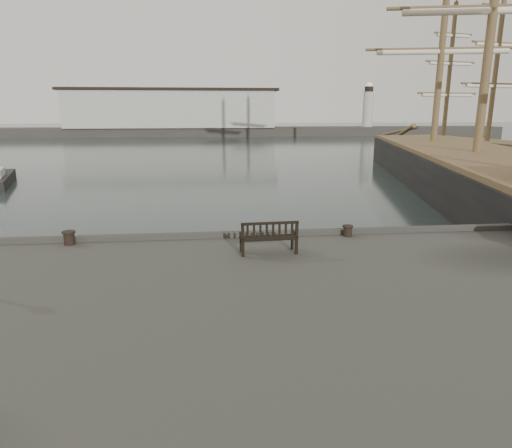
{
  "coord_description": "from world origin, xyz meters",
  "views": [
    {
      "loc": [
        -0.29,
        -15.79,
        5.97
      ],
      "look_at": [
        1.36,
        -0.5,
        2.1
      ],
      "focal_mm": 32.0,
      "sensor_mm": 36.0,
      "label": 1
    }
  ],
  "objects_px": {
    "bench": "(268,243)",
    "bollard_right": "(348,231)",
    "bollard_left": "(69,238)",
    "tall_ship_main": "(473,180)",
    "tall_ship_far": "(485,156)"
  },
  "relations": [
    {
      "from": "bollard_right",
      "to": "bench",
      "type": "bearing_deg",
      "value": -151.68
    },
    {
      "from": "tall_ship_far",
      "to": "tall_ship_main",
      "type": "bearing_deg",
      "value": -136.41
    },
    {
      "from": "bollard_left",
      "to": "bollard_right",
      "type": "bearing_deg",
      "value": 0.0
    },
    {
      "from": "tall_ship_main",
      "to": "bollard_right",
      "type": "bearing_deg",
      "value": -118.83
    },
    {
      "from": "bench",
      "to": "bollard_right",
      "type": "height_order",
      "value": "bench"
    },
    {
      "from": "bollard_left",
      "to": "bollard_right",
      "type": "relative_size",
      "value": 1.15
    },
    {
      "from": "bollard_right",
      "to": "bollard_left",
      "type": "bearing_deg",
      "value": 180.0
    },
    {
      "from": "bench",
      "to": "bollard_right",
      "type": "distance_m",
      "value": 3.5
    },
    {
      "from": "bollard_right",
      "to": "tall_ship_far",
      "type": "distance_m",
      "value": 43.86
    },
    {
      "from": "bench",
      "to": "tall_ship_far",
      "type": "height_order",
      "value": "tall_ship_far"
    },
    {
      "from": "bollard_left",
      "to": "tall_ship_far",
      "type": "distance_m",
      "value": 50.36
    },
    {
      "from": "bollard_right",
      "to": "tall_ship_main",
      "type": "bearing_deg",
      "value": 48.17
    },
    {
      "from": "bollard_left",
      "to": "tall_ship_far",
      "type": "height_order",
      "value": "tall_ship_far"
    },
    {
      "from": "bollard_left",
      "to": "bollard_right",
      "type": "distance_m",
      "value": 9.6
    },
    {
      "from": "bench",
      "to": "tall_ship_far",
      "type": "distance_m",
      "value": 47.09
    }
  ]
}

